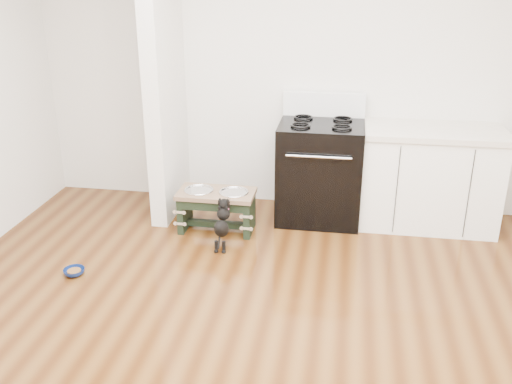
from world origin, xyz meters
The scene contains 8 objects.
ground centered at (0.00, 0.00, 0.00)m, with size 5.00×5.00×0.00m, color #42210B.
room_shell centered at (0.00, 0.00, 1.62)m, with size 5.00×5.00×5.00m.
partition_wall centered at (-1.18, 2.10, 1.35)m, with size 0.15×0.80×2.70m, color silver.
oven_range centered at (0.25, 2.16, 0.48)m, with size 0.76×0.69×1.14m.
cabinet_run centered at (1.23, 2.18, 0.45)m, with size 1.24×0.64×0.91m.
dog_feeder centered at (-0.64, 1.72, 0.27)m, with size 0.68×0.36×0.39m.
puppy centered at (-0.52, 1.41, 0.23)m, with size 0.12×0.35×0.42m.
floor_bowl centered at (-1.56, 0.76, 0.03)m, with size 0.18×0.18×0.05m.
Camera 1 is at (0.47, -2.83, 2.28)m, focal length 40.00 mm.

